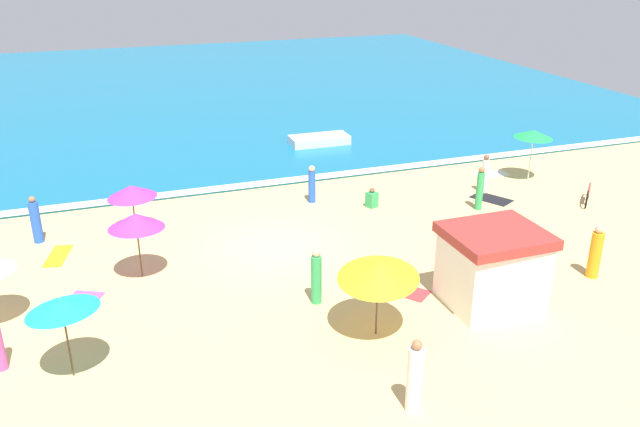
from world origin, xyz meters
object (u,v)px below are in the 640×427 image
object	(u,v)px
lifeguard_cabana	(492,267)
beachgoer_3	(316,278)
beachgoer_5	(485,174)
beachgoer_8	(312,184)
beach_umbrella_2	(136,221)
beachgoer_7	(595,253)
beach_umbrella_0	(131,191)
parked_bicycle	(588,194)
beach_umbrella_5	(534,134)
beach_umbrella_4	(61,304)
beachgoer_0	(415,378)
small_boat_0	(319,140)
beach_umbrella_3	(378,270)
beachgoer_2	(372,199)
beachgoer_4	(36,221)
beachgoer_1	(480,189)

from	to	relation	value
lifeguard_cabana	beachgoer_3	bearing A→B (deg)	159.82
beachgoer_5	beachgoer_8	distance (m)	7.42
beach_umbrella_2	beachgoer_3	distance (m)	5.94
beachgoer_7	beach_umbrella_0	bearing A→B (deg)	147.82
lifeguard_cabana	parked_bicycle	world-z (taller)	lifeguard_cabana
beachgoer_8	beach_umbrella_5	bearing A→B (deg)	-3.85
beach_umbrella_4	beach_umbrella_5	bearing A→B (deg)	23.32
beach_umbrella_0	beachgoer_8	xyz separation A→B (m)	(7.13, 0.71, -0.85)
beachgoer_3	beach_umbrella_2	bearing A→B (deg)	144.22
beach_umbrella_0	lifeguard_cabana	bearing A→B (deg)	-43.10
beachgoer_8	lifeguard_cabana	bearing A→B (deg)	-76.53
beach_umbrella_4	beachgoer_0	bearing A→B (deg)	-28.54
beachgoer_5	small_boat_0	bearing A→B (deg)	115.64
beachgoer_5	beachgoer_7	world-z (taller)	beachgoer_7
beach_umbrella_3	beachgoer_2	xyz separation A→B (m)	(3.67, 8.59, -1.61)
beach_umbrella_2	beachgoer_8	world-z (taller)	beach_umbrella_2
beach_umbrella_3	beachgoer_3	distance (m)	2.62
lifeguard_cabana	beachgoer_5	bearing A→B (deg)	58.23
beach_umbrella_2	beachgoer_0	world-z (taller)	beach_umbrella_2
lifeguard_cabana	beach_umbrella_0	size ratio (longest dim) A/B	1.39
lifeguard_cabana	parked_bicycle	size ratio (longest dim) A/B	2.06
beachgoer_4	beachgoer_7	xyz separation A→B (m)	(16.82, -8.81, 0.02)
beach_umbrella_2	beach_umbrella_4	world-z (taller)	beach_umbrella_4
beach_umbrella_0	beachgoer_5	xyz separation A→B (m)	(14.41, -0.72, -0.80)
beach_umbrella_5	beachgoer_0	size ratio (longest dim) A/B	1.25
beachgoer_5	beachgoer_0	bearing A→B (deg)	-128.72
beach_umbrella_4	beachgoer_4	bearing A→B (deg)	97.11
parked_bicycle	small_boat_0	bearing A→B (deg)	123.96
beachgoer_2	beachgoer_7	size ratio (longest dim) A/B	0.46
beach_umbrella_0	beachgoer_8	bearing A→B (deg)	5.66
beach_umbrella_0	beachgoer_7	world-z (taller)	beach_umbrella_0
beach_umbrella_4	beachgoer_1	distance (m)	16.63
lifeguard_cabana	beachgoer_7	size ratio (longest dim) A/B	1.54
beachgoer_0	beachgoer_1	size ratio (longest dim) A/B	1.05
beach_umbrella_2	lifeguard_cabana	bearing A→B (deg)	-28.49
beach_umbrella_2	beachgoer_3	bearing A→B (deg)	-35.78
beach_umbrella_0	parked_bicycle	size ratio (longest dim) A/B	1.48
beach_umbrella_0	beachgoer_0	world-z (taller)	same
beach_umbrella_0	beach_umbrella_5	bearing A→B (deg)	0.09
beach_umbrella_5	small_boat_0	world-z (taller)	beach_umbrella_5
lifeguard_cabana	beach_umbrella_0	distance (m)	12.89
beach_umbrella_5	beachgoer_7	distance (m)	9.38
parked_bicycle	beachgoer_7	bearing A→B (deg)	-129.16
parked_bicycle	beachgoer_0	bearing A→B (deg)	-144.12
beach_umbrella_5	beachgoer_0	xyz separation A→B (m)	(-12.15, -12.39, -1.24)
beachgoer_4	beachgoer_8	distance (m)	10.49
beachgoer_0	beachgoer_2	world-z (taller)	beachgoer_0
beach_umbrella_4	beachgoer_2	size ratio (longest dim) A/B	3.01
beachgoer_3	beachgoer_7	xyz separation A→B (m)	(8.87, -1.44, 0.01)
beachgoer_0	parked_bicycle	bearing A→B (deg)	35.88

